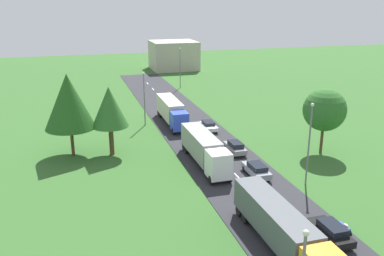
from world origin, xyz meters
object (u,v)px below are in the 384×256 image
Objects in this scene: lamppost_third at (144,96)px; motorcycle_courier at (344,228)px; truck_second at (204,148)px; car_second at (331,231)px; truck_third at (171,110)px; tree_maple at (69,101)px; car_third at (257,170)px; car_fourth at (235,147)px; tree_oak at (109,107)px; lamppost_fourth at (180,66)px; distant_building at (174,55)px; lamppost_second at (309,140)px; tree_birch at (325,110)px; truck_lead at (282,227)px; car_fifth at (209,126)px.

motorcycle_courier is at bearing -73.40° from lamppost_third.
truck_second is 2.77× the size of car_second.
truck_third is 1.16× the size of tree_maple.
car_third is 7.59m from car_fourth.
tree_oak is at bearing 147.43° from truck_second.
car_second is at bearing -93.35° from lamppost_fourth.
truck_third is at bearing -104.33° from distant_building.
truck_third is 1.44× the size of lamppost_third.
lamppost_second is 0.86× the size of tree_maple.
distant_building is (4.72, 78.94, -1.11)m from lamppost_second.
tree_birch is (10.93, -2.95, 4.97)m from car_fourth.
lamppost_fourth is at bearing -100.74° from distant_building.
tree_oak is (-10.79, 25.52, 4.29)m from truck_lead.
lamppost_third is 55.16m from distant_building.
distant_building is (13.69, 70.54, 1.81)m from truck_second.
motorcycle_courier is 0.21× the size of lamppost_second.
car_second is 1.92m from motorcycle_courier.
distant_building is (17.69, 52.24, -0.83)m from lamppost_third.
truck_lead is at bearing -102.50° from car_fourth.
lamppost_second is at bearing -33.62° from tree_maple.
tree_birch is at bearing 48.57° from lamppost_second.
distant_building is (4.90, 25.84, -1.06)m from lamppost_fourth.
car_fourth is at bearing -95.02° from lamppost_fourth.
car_second reaches higher than car_fifth.
tree_maple reaches higher than truck_second.
lamppost_second reaches higher than truck_third.
truck_lead is at bearing -59.52° from tree_maple.
tree_maple is at bearing -114.79° from distant_building.
car_second is 31.57m from car_fifth.
lamppost_third is 27.42m from tree_birch.
truck_third is at bearing 100.63° from car_third.
tree_maple is (-24.10, -36.96, 2.18)m from lamppost_fourth.
lamppost_third is 13.39m from tree_oak.
car_fourth is (0.01, 21.29, 0.01)m from car_second.
truck_lead is 1.52× the size of lamppost_second.
car_fifth is 22.02m from lamppost_second.
car_fourth reaches higher than car_second.
lamppost_fourth is at bearing 63.17° from tree_oak.
truck_third is at bearing 108.15° from lamppost_second.
car_fourth is at bearing 77.50° from truck_lead.
tree_birch is at bearing 59.18° from car_second.
car_fourth is at bearing -72.85° from truck_third.
tree_maple is at bearing -165.89° from car_fifth.
car_fifth is 11.17m from lamppost_third.
motorcycle_courier is (2.24, -13.11, -0.31)m from car_third.
lamppost_second is at bearing -89.81° from lamppost_fourth.
truck_lead is 21.93m from car_fourth.
tree_birch is at bearing -1.49° from truck_second.
lamppost_third reaches higher than tree_birch.
car_fourth is (4.79, -15.53, -1.31)m from truck_third.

